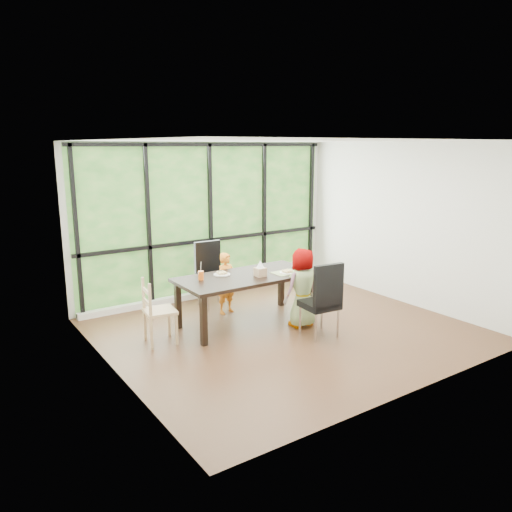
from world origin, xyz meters
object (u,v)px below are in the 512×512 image
(child_toddler, at_px, (226,283))
(child_older, at_px, (302,288))
(chair_interior_leather, at_px, (320,299))
(chair_window_leather, at_px, (213,275))
(green_cup, at_px, (304,268))
(chair_end_beech, at_px, (160,311))
(white_mug, at_px, (294,264))
(plate_near, at_px, (287,273))
(tissue_box, at_px, (260,272))
(plate_far, at_px, (222,274))
(orange_cup, at_px, (201,275))
(dining_table, at_px, (247,299))

(child_toddler, xyz_separation_m, child_older, (0.62, -1.15, 0.10))
(child_toddler, bearing_deg, chair_interior_leather, -82.10)
(chair_window_leather, xyz_separation_m, green_cup, (0.88, -1.29, 0.27))
(chair_end_beech, distance_m, white_mug, 2.34)
(chair_end_beech, height_order, child_toddler, child_toddler)
(child_toddler, relative_size, plate_near, 4.17)
(chair_window_leather, distance_m, tissue_box, 1.19)
(child_older, distance_m, tissue_box, 0.66)
(chair_window_leather, bearing_deg, plate_far, -107.15)
(chair_interior_leather, bearing_deg, chair_end_beech, -22.26)
(chair_window_leather, distance_m, child_toddler, 0.40)
(white_mug, bearing_deg, child_toddler, 149.35)
(tissue_box, bearing_deg, plate_far, 139.08)
(chair_window_leather, xyz_separation_m, orange_cup, (-0.66, -0.83, 0.27))
(chair_window_leather, distance_m, white_mug, 1.37)
(chair_interior_leather, bearing_deg, plate_near, -85.19)
(child_toddler, relative_size, green_cup, 8.02)
(dining_table, relative_size, chair_window_leather, 1.94)
(child_older, height_order, plate_far, child_older)
(dining_table, bearing_deg, chair_window_leather, 91.33)
(dining_table, bearing_deg, chair_end_beech, 178.91)
(dining_table, distance_m, plate_far, 0.53)
(child_toddler, height_order, tissue_box, child_toddler)
(chair_window_leather, height_order, chair_interior_leather, same)
(dining_table, bearing_deg, child_toddler, 90.00)
(chair_window_leather, relative_size, chair_interior_leather, 1.00)
(chair_window_leather, bearing_deg, green_cup, -53.33)
(plate_far, xyz_separation_m, white_mug, (1.23, -0.18, 0.03))
(chair_window_leather, xyz_separation_m, plate_far, (-0.27, -0.76, 0.22))
(child_older, bearing_deg, orange_cup, -29.88)
(green_cup, xyz_separation_m, white_mug, (0.08, 0.34, -0.02))
(child_toddler, bearing_deg, chair_end_beech, -169.49)
(green_cup, bearing_deg, child_older, -132.85)
(chair_end_beech, height_order, plate_far, chair_end_beech)
(plate_far, bearing_deg, chair_end_beech, -169.73)
(chair_end_beech, distance_m, orange_cup, 0.80)
(tissue_box, bearing_deg, plate_near, -11.28)
(chair_end_beech, bearing_deg, plate_far, -71.60)
(dining_table, distance_m, green_cup, 1.00)
(chair_window_leather, bearing_deg, white_mug, -42.28)
(chair_window_leather, xyz_separation_m, tissue_box, (0.16, -1.14, 0.27))
(dining_table, xyz_separation_m, child_older, (0.62, -0.55, 0.21))
(orange_cup, bearing_deg, chair_interior_leather, -42.57)
(child_older, distance_m, white_mug, 0.70)
(dining_table, xyz_separation_m, green_cup, (0.85, -0.30, 0.44))
(chair_end_beech, relative_size, orange_cup, 6.94)
(chair_interior_leather, height_order, tissue_box, chair_interior_leather)
(dining_table, relative_size, chair_end_beech, 2.32)
(plate_near, height_order, green_cup, green_cup)
(child_older, xyz_separation_m, tissue_box, (-0.48, 0.40, 0.22))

